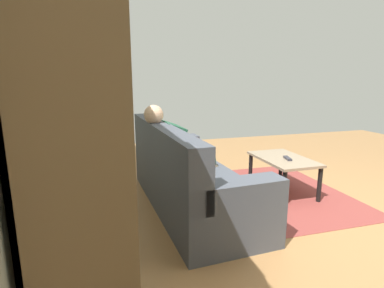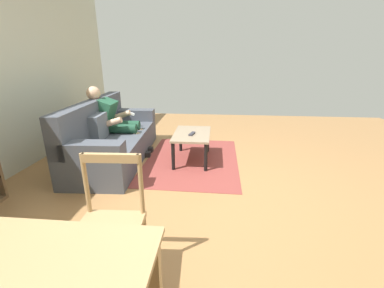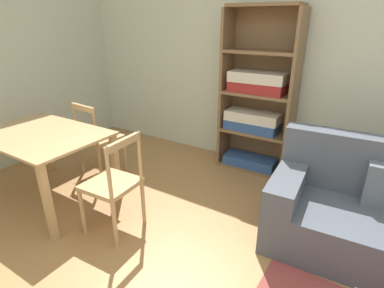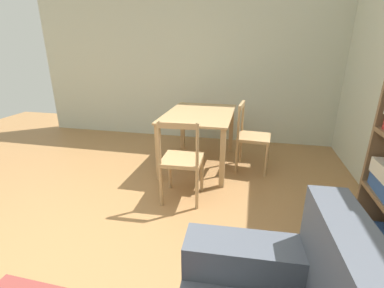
% 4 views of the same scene
% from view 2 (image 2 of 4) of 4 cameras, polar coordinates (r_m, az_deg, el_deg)
% --- Properties ---
extents(ground_plane, '(8.92, 8.92, 0.00)m').
position_cam_2_polar(ground_plane, '(3.00, 2.48, -11.60)').
color(ground_plane, '#9E7042').
extents(couch, '(2.23, 0.96, 0.91)m').
position_cam_2_polar(couch, '(4.11, -17.66, 1.05)').
color(couch, '#474C56').
rests_on(couch, ground_plane).
extents(person_lounging, '(0.61, 0.97, 1.10)m').
position_cam_2_polar(person_lounging, '(4.25, -17.20, 5.03)').
color(person_lounging, '#23563D').
rests_on(person_lounging, ground_plane).
extents(coffee_table, '(0.86, 0.54, 0.44)m').
position_cam_2_polar(coffee_table, '(3.86, 0.00, 1.55)').
color(coffee_table, gray).
rests_on(coffee_table, ground_plane).
extents(tv_remote, '(0.18, 0.09, 0.02)m').
position_cam_2_polar(tv_remote, '(3.76, -0.00, 2.33)').
color(tv_remote, '#2D2D38').
rests_on(tv_remote, coffee_table).
extents(dining_chair_facing_couch, '(0.44, 0.44, 0.92)m').
position_cam_2_polar(dining_chair_facing_couch, '(1.83, -18.14, -17.51)').
color(dining_chair_facing_couch, tan).
rests_on(dining_chair_facing_couch, ground_plane).
extents(area_rug, '(2.02, 1.43, 0.01)m').
position_cam_2_polar(area_rug, '(3.98, 0.00, -3.52)').
color(area_rug, brown).
rests_on(area_rug, ground_plane).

